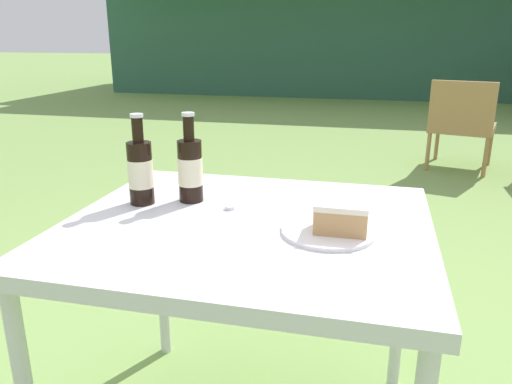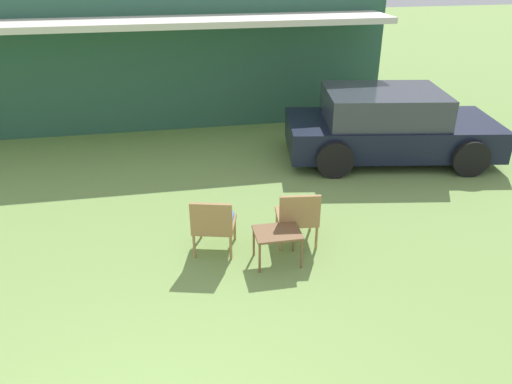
# 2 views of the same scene
# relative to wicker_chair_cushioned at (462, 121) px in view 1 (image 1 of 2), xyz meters

# --- Properties ---
(cabin_building) EXTENTS (10.69, 5.17, 2.88)m
(cabin_building) POSITION_rel_wicker_chair_cushioned_xyz_m (-0.95, 7.02, 1.01)
(cabin_building) COLOR #2D5B47
(cabin_building) RESTS_ON ground_plane
(wicker_chair_cushioned) EXTENTS (0.65, 0.65, 0.81)m
(wicker_chair_cushioned) POSITION_rel_wicker_chair_cushioned_xyz_m (0.00, 0.00, 0.00)
(wicker_chair_cushioned) COLOR #9E7547
(wicker_chair_cushioned) RESTS_ON ground_plane
(patio_table) EXTENTS (0.94, 0.83, 0.72)m
(patio_table) POSITION_rel_wicker_chair_cushioned_xyz_m (-1.06, -3.61, 0.21)
(patio_table) COLOR silver
(patio_table) RESTS_ON ground_plane
(cake_on_plate) EXTENTS (0.23, 0.23, 0.08)m
(cake_on_plate) POSITION_rel_wicker_chair_cushioned_xyz_m (-0.83, -3.64, 0.31)
(cake_on_plate) COLOR white
(cake_on_plate) RESTS_ON patio_table
(cola_bottle_near) EXTENTS (0.07, 0.07, 0.26)m
(cola_bottle_near) POSITION_rel_wicker_chair_cushioned_xyz_m (-1.27, -3.48, 0.38)
(cola_bottle_near) COLOR black
(cola_bottle_near) RESTS_ON patio_table
(cola_bottle_far) EXTENTS (0.07, 0.07, 0.26)m
(cola_bottle_far) POSITION_rel_wicker_chair_cushioned_xyz_m (-1.39, -3.53, 0.38)
(cola_bottle_far) COLOR black
(cola_bottle_far) RESTS_ON patio_table
(fork) EXTENTS (0.16, 0.04, 0.01)m
(fork) POSITION_rel_wicker_chair_cushioned_xyz_m (-0.89, -3.66, 0.28)
(fork) COLOR silver
(fork) RESTS_ON patio_table
(loose_bottle_cap) EXTENTS (0.03, 0.03, 0.01)m
(loose_bottle_cap) POSITION_rel_wicker_chair_cushioned_xyz_m (-1.13, -3.53, 0.28)
(loose_bottle_cap) COLOR silver
(loose_bottle_cap) RESTS_ON patio_table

